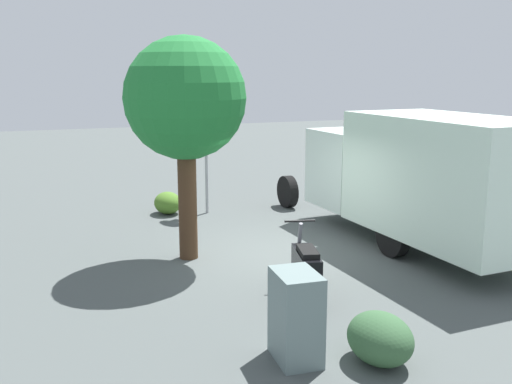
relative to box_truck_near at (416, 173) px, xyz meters
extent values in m
plane|color=#49504F|center=(0.58, 3.21, -1.61)|extent=(60.00, 60.00, 0.00)
cylinder|color=black|center=(-0.52, -0.97, -1.16)|extent=(0.91, 0.28, 0.90)
cylinder|color=black|center=(-0.57, 0.93, -1.16)|extent=(0.91, 0.28, 0.90)
cylinder|color=black|center=(4.38, -0.82, -1.16)|extent=(0.91, 0.28, 0.90)
cylinder|color=black|center=(4.32, 1.08, -1.16)|extent=(0.91, 0.28, 0.90)
cube|color=silver|center=(-0.95, -0.03, 0.07)|extent=(4.46, 2.33, 2.45)
cube|color=silver|center=(2.25, 0.07, -0.21)|extent=(1.86, 2.15, 1.90)
cube|color=black|center=(2.25, 0.07, 0.39)|extent=(1.88, 1.99, 0.60)
cylinder|color=black|center=(-1.28, 3.44, -1.33)|extent=(0.57, 0.24, 0.56)
cylinder|color=black|center=(-2.49, 3.76, -1.33)|extent=(0.57, 0.24, 0.56)
cube|color=black|center=(-1.93, 3.61, -1.05)|extent=(1.15, 0.59, 0.48)
cube|color=black|center=(-2.03, 3.64, -0.78)|extent=(0.69, 0.44, 0.12)
cylinder|color=slate|center=(-1.33, 3.45, -0.78)|extent=(0.29, 0.14, 0.69)
cylinder|color=black|center=(-1.33, 3.45, -0.43)|extent=(0.18, 0.54, 0.04)
cylinder|color=#9E9EA3|center=(4.52, 3.40, -0.16)|extent=(0.08, 0.08, 2.90)
cylinder|color=red|center=(4.52, 3.42, 1.10)|extent=(0.71, 0.32, 0.76)
cube|color=yellow|center=(4.52, 3.42, 0.46)|extent=(0.33, 0.33, 0.44)
cylinder|color=#47301E|center=(0.90, 4.90, -0.40)|extent=(0.38, 0.38, 2.42)
sphere|color=#217834|center=(0.90, 4.90, 1.66)|extent=(2.42, 2.42, 2.42)
cube|color=slate|center=(-3.85, 4.72, -1.00)|extent=(0.81, 0.60, 1.22)
torus|color=#B7B7BC|center=(3.34, 4.15, -1.61)|extent=(0.85, 0.16, 0.85)
ellipsoid|color=#345A36|center=(-4.33, 3.73, -1.27)|extent=(1.00, 0.82, 0.68)
ellipsoid|color=#497326|center=(4.81, 4.42, -1.31)|extent=(0.88, 0.72, 0.60)
camera|label=1|loc=(-10.32, 7.86, 2.16)|focal=40.85mm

